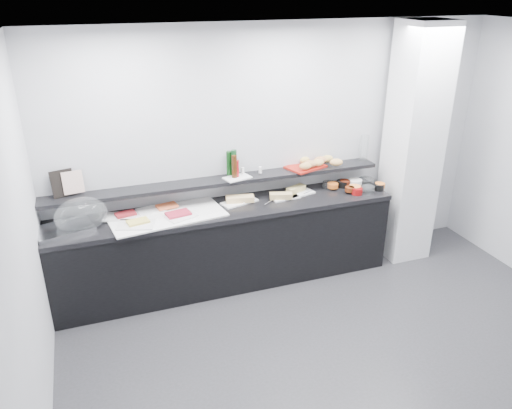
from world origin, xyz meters
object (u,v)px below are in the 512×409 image
object	(u,v)px
sandwich_plate_mid	(286,198)
condiment_tray	(237,178)
cloche_base	(64,229)
framed_print	(63,183)
bread_tray	(306,167)
carafe	(364,148)

from	to	relation	value
sandwich_plate_mid	condiment_tray	distance (m)	0.58
cloche_base	framed_print	xyz separation A→B (m)	(0.04, 0.26, 0.36)
bread_tray	carafe	bearing A→B (deg)	-19.31
condiment_tray	cloche_base	bearing A→B (deg)	169.88
cloche_base	carafe	world-z (taller)	carafe
framed_print	bread_tray	bearing A→B (deg)	-16.71
sandwich_plate_mid	framed_print	xyz separation A→B (m)	(-2.22, 0.24, 0.37)
sandwich_plate_mid	bread_tray	distance (m)	0.45
sandwich_plate_mid	bread_tray	bearing A→B (deg)	26.14
sandwich_plate_mid	carafe	size ratio (longest dim) A/B	1.01
framed_print	carafe	world-z (taller)	carafe
framed_print	bread_tray	size ratio (longest dim) A/B	0.63
cloche_base	bread_tray	bearing A→B (deg)	-10.61
cloche_base	sandwich_plate_mid	size ratio (longest dim) A/B	1.70
framed_print	sandwich_plate_mid	bearing A→B (deg)	-21.87
cloche_base	condiment_tray	distance (m)	1.78
cloche_base	bread_tray	size ratio (longest dim) A/B	1.25
sandwich_plate_mid	condiment_tray	bearing A→B (deg)	159.48
bread_tray	condiment_tray	bearing A→B (deg)	165.04
sandwich_plate_mid	condiment_tray	xyz separation A→B (m)	(-0.50, 0.13, 0.25)
framed_print	bread_tray	xyz separation A→B (m)	(2.54, -0.04, -0.12)
sandwich_plate_mid	framed_print	size ratio (longest dim) A/B	1.17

